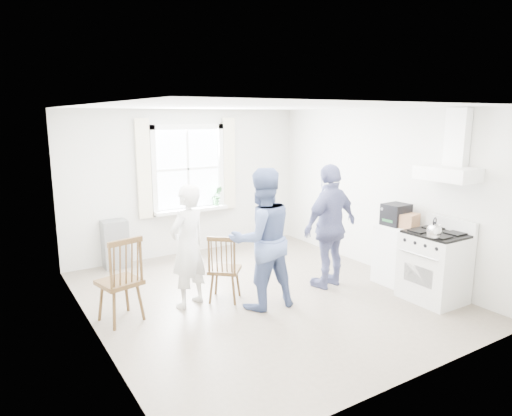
{
  "coord_description": "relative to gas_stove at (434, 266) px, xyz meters",
  "views": [
    {
      "loc": [
        -3.27,
        -5.07,
        2.49
      ],
      "look_at": [
        0.02,
        0.2,
        1.22
      ],
      "focal_mm": 32.0,
      "sensor_mm": 36.0,
      "label": 1
    }
  ],
  "objects": [
    {
      "name": "shelf_unit",
      "position": [
        -3.31,
        3.68,
        -0.08
      ],
      "size": [
        0.4,
        0.3,
        0.8
      ],
      "primitive_type": "cube",
      "color": "slate",
      "rests_on": "ground"
    },
    {
      "name": "cardboard_box",
      "position": [
        0.09,
        0.55,
        0.51
      ],
      "size": [
        0.35,
        0.29,
        0.2
      ],
      "primitive_type": "cube",
      "rotation": [
        0.0,
        0.0,
        0.27
      ],
      "color": "#A57650",
      "rests_on": "low_cabinet"
    },
    {
      "name": "range_hood",
      "position": [
        0.16,
        -0.0,
        1.42
      ],
      "size": [
        0.45,
        0.76,
        0.94
      ],
      "color": "white",
      "rests_on": "room_shell"
    },
    {
      "name": "windsor_chair_a",
      "position": [
        -3.78,
        1.51,
        0.18
      ],
      "size": [
        0.55,
        0.54,
        1.09
      ],
      "color": "#422B15",
      "rests_on": "ground"
    },
    {
      "name": "stereo_stack",
      "position": [
        0.04,
        0.75,
        0.57
      ],
      "size": [
        0.37,
        0.33,
        0.32
      ],
      "color": "black",
      "rests_on": "low_cabinet"
    },
    {
      "name": "low_cabinet",
      "position": [
        0.07,
        0.7,
        -0.03
      ],
      "size": [
        0.5,
        0.55,
        0.9
      ],
      "primitive_type": "cube",
      "color": "white",
      "rests_on": "ground"
    },
    {
      "name": "room_shell",
      "position": [
        -1.91,
        1.35,
        0.82
      ],
      "size": [
        4.62,
        5.12,
        2.64
      ],
      "color": "#7B6E5E",
      "rests_on": "ground"
    },
    {
      "name": "gas_stove",
      "position": [
        0.0,
        0.0,
        0.0
      ],
      "size": [
        0.68,
        0.76,
        1.12
      ],
      "color": "silver",
      "rests_on": "ground"
    },
    {
      "name": "potted_plant",
      "position": [
        -1.39,
        3.71,
        0.55
      ],
      "size": [
        0.24,
        0.24,
        0.36
      ],
      "primitive_type": "imported",
      "rotation": [
        0.0,
        0.0,
        -0.26
      ],
      "color": "#2E6935",
      "rests_on": "window_assembly"
    },
    {
      "name": "windsor_chair_b",
      "position": [
        -2.48,
        1.44,
        0.09
      ],
      "size": [
        0.55,
        0.55,
        0.94
      ],
      "color": "#422B15",
      "rests_on": "ground"
    },
    {
      "name": "person_left",
      "position": [
        -2.91,
        1.6,
        0.33
      ],
      "size": [
        0.78,
        0.78,
        1.63
      ],
      "primitive_type": "imported",
      "rotation": [
        0.0,
        0.0,
        3.54
      ],
      "color": "silver",
      "rests_on": "ground"
    },
    {
      "name": "window_assembly",
      "position": [
        -1.91,
        3.8,
        0.98
      ],
      "size": [
        1.88,
        0.24,
        1.7
      ],
      "color": "white",
      "rests_on": "room_shell"
    },
    {
      "name": "person_right",
      "position": [
        -0.86,
        1.16,
        0.43
      ],
      "size": [
        1.24,
        1.24,
        1.82
      ],
      "primitive_type": "imported",
      "rotation": [
        0.0,
        0.0,
        3.32
      ],
      "color": "navy",
      "rests_on": "ground"
    },
    {
      "name": "kettle",
      "position": [
        -0.27,
        -0.15,
        0.56
      ],
      "size": [
        0.19,
        0.19,
        0.27
      ],
      "color": "silver",
      "rests_on": "gas_stove"
    },
    {
      "name": "person_mid",
      "position": [
        -2.11,
        1.06,
        0.44
      ],
      "size": [
        0.97,
        0.97,
        1.85
      ],
      "primitive_type": "imported",
      "rotation": [
        0.0,
        0.0,
        3.06
      ],
      "color": "#4F6193",
      "rests_on": "ground"
    }
  ]
}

